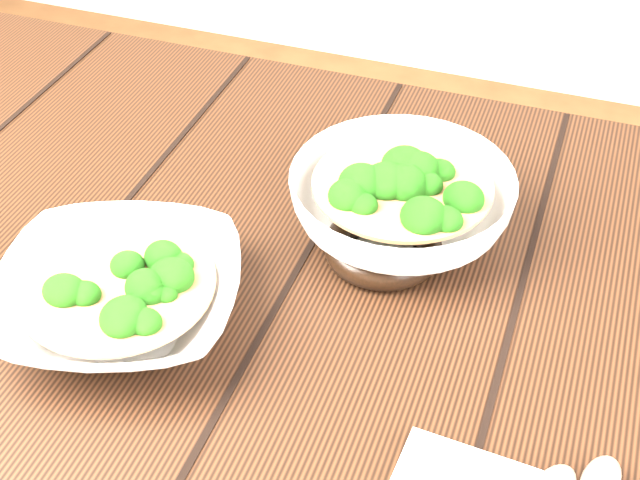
# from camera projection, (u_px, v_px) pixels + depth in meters

# --- Properties ---
(table) EXTENTS (1.20, 0.80, 0.75)m
(table) POSITION_uv_depth(u_px,v_px,m) (303.00, 393.00, 0.87)
(table) COLOR black
(table) RESTS_ON ground
(soup_bowl_front) EXTENTS (0.26, 0.26, 0.06)m
(soup_bowl_front) POSITION_uv_depth(u_px,v_px,m) (119.00, 295.00, 0.76)
(soup_bowl_front) COLOR silver
(soup_bowl_front) RESTS_ON table
(soup_bowl_back) EXTENTS (0.27, 0.27, 0.08)m
(soup_bowl_back) POSITION_uv_depth(u_px,v_px,m) (401.00, 201.00, 0.84)
(soup_bowl_back) COLOR silver
(soup_bowl_back) RESTS_ON table
(trivet) EXTENTS (0.13, 0.13, 0.03)m
(trivet) POSITION_uv_depth(u_px,v_px,m) (383.00, 246.00, 0.83)
(trivet) COLOR black
(trivet) RESTS_ON table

